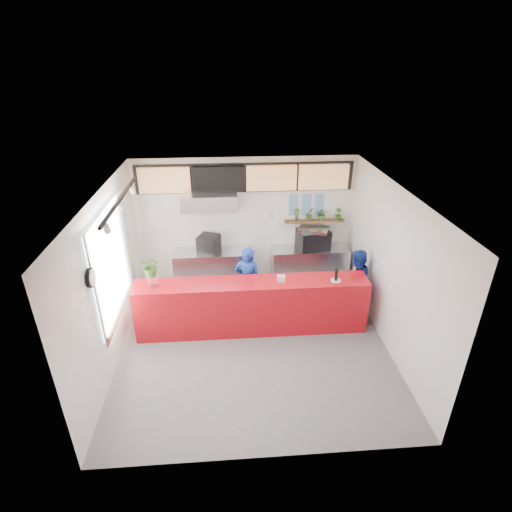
% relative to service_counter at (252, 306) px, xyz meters
% --- Properties ---
extents(floor, '(5.00, 5.00, 0.00)m').
position_rel_service_counter_xyz_m(floor, '(0.00, -0.40, -0.55)').
color(floor, slate).
rests_on(floor, ground).
extents(ceiling, '(5.00, 5.00, 0.00)m').
position_rel_service_counter_xyz_m(ceiling, '(0.00, -0.40, 2.45)').
color(ceiling, silver).
extents(wall_back, '(5.00, 0.00, 5.00)m').
position_rel_service_counter_xyz_m(wall_back, '(0.00, 2.10, 0.95)').
color(wall_back, white).
rests_on(wall_back, ground).
extents(wall_left, '(0.00, 5.00, 5.00)m').
position_rel_service_counter_xyz_m(wall_left, '(-2.50, -0.40, 0.95)').
color(wall_left, white).
rests_on(wall_left, ground).
extents(wall_right, '(0.00, 5.00, 5.00)m').
position_rel_service_counter_xyz_m(wall_right, '(2.50, -0.40, 0.95)').
color(wall_right, white).
rests_on(wall_right, ground).
extents(service_counter, '(4.50, 0.60, 1.10)m').
position_rel_service_counter_xyz_m(service_counter, '(0.00, 0.00, 0.00)').
color(service_counter, '#AA0C16').
rests_on(service_counter, ground).
extents(cream_band, '(5.00, 0.02, 0.80)m').
position_rel_service_counter_xyz_m(cream_band, '(0.00, 2.09, 2.05)').
color(cream_band, beige).
rests_on(cream_band, wall_back).
extents(prep_bench, '(1.80, 0.60, 0.90)m').
position_rel_service_counter_xyz_m(prep_bench, '(-0.80, 1.80, -0.10)').
color(prep_bench, '#B2B5BA').
rests_on(prep_bench, ground).
extents(panini_oven, '(0.57, 0.57, 0.39)m').
position_rel_service_counter_xyz_m(panini_oven, '(-0.87, 1.80, 0.55)').
color(panini_oven, black).
rests_on(panini_oven, prep_bench).
extents(extraction_hood, '(1.20, 0.70, 0.35)m').
position_rel_service_counter_xyz_m(extraction_hood, '(-0.80, 1.75, 1.60)').
color(extraction_hood, '#B2B5BA').
rests_on(extraction_hood, ceiling).
extents(hood_lip, '(1.20, 0.69, 0.31)m').
position_rel_service_counter_xyz_m(hood_lip, '(-0.80, 1.75, 1.40)').
color(hood_lip, '#B2B5BA').
rests_on(hood_lip, ceiling).
extents(right_bench, '(1.80, 0.60, 0.90)m').
position_rel_service_counter_xyz_m(right_bench, '(1.50, 1.80, -0.10)').
color(right_bench, '#B2B5BA').
rests_on(right_bench, ground).
extents(espresso_machine, '(0.79, 0.63, 0.45)m').
position_rel_service_counter_xyz_m(espresso_machine, '(1.55, 1.80, 0.58)').
color(espresso_machine, black).
rests_on(espresso_machine, right_bench).
extents(espresso_tray, '(0.81, 0.70, 0.06)m').
position_rel_service_counter_xyz_m(espresso_tray, '(1.55, 1.80, 0.83)').
color(espresso_tray, '#A4A8AB').
rests_on(espresso_tray, espresso_machine).
extents(herb_shelf, '(1.40, 0.18, 0.04)m').
position_rel_service_counter_xyz_m(herb_shelf, '(1.60, 2.00, 0.95)').
color(herb_shelf, brown).
rests_on(herb_shelf, wall_back).
extents(menu_board_far_left, '(1.10, 0.10, 0.55)m').
position_rel_service_counter_xyz_m(menu_board_far_left, '(-1.75, 1.98, 2.00)').
color(menu_board_far_left, tan).
rests_on(menu_board_far_left, wall_back).
extents(menu_board_mid_left, '(1.10, 0.10, 0.55)m').
position_rel_service_counter_xyz_m(menu_board_mid_left, '(-0.59, 1.98, 2.00)').
color(menu_board_mid_left, black).
rests_on(menu_board_mid_left, wall_back).
extents(menu_board_mid_right, '(1.10, 0.10, 0.55)m').
position_rel_service_counter_xyz_m(menu_board_mid_right, '(0.57, 1.98, 2.00)').
color(menu_board_mid_right, tan).
rests_on(menu_board_mid_right, wall_back).
extents(menu_board_far_right, '(1.10, 0.10, 0.55)m').
position_rel_service_counter_xyz_m(menu_board_far_right, '(1.73, 1.98, 2.00)').
color(menu_board_far_right, tan).
rests_on(menu_board_far_right, wall_back).
extents(soffit, '(4.80, 0.04, 0.65)m').
position_rel_service_counter_xyz_m(soffit, '(0.00, 2.06, 2.00)').
color(soffit, black).
rests_on(soffit, wall_back).
extents(window_pane, '(0.04, 2.20, 1.90)m').
position_rel_service_counter_xyz_m(window_pane, '(-2.47, -0.10, 1.15)').
color(window_pane, silver).
rests_on(window_pane, wall_left).
extents(window_frame, '(0.03, 2.30, 2.00)m').
position_rel_service_counter_xyz_m(window_frame, '(-2.45, -0.10, 1.15)').
color(window_frame, '#B2B5BA').
rests_on(window_frame, wall_left).
extents(wall_clock_rim, '(0.05, 0.30, 0.30)m').
position_rel_service_counter_xyz_m(wall_clock_rim, '(-2.46, -1.30, 1.50)').
color(wall_clock_rim, black).
rests_on(wall_clock_rim, wall_left).
extents(wall_clock_face, '(0.02, 0.26, 0.26)m').
position_rel_service_counter_xyz_m(wall_clock_face, '(-2.43, -1.30, 1.50)').
color(wall_clock_face, white).
rests_on(wall_clock_face, wall_left).
extents(track_rail, '(0.05, 2.40, 0.04)m').
position_rel_service_counter_xyz_m(track_rail, '(-2.10, -0.40, 2.39)').
color(track_rail, black).
rests_on(track_rail, ceiling).
extents(dec_plate_a, '(0.24, 0.03, 0.24)m').
position_rel_service_counter_xyz_m(dec_plate_a, '(0.15, 2.07, 1.20)').
color(dec_plate_a, silver).
rests_on(dec_plate_a, wall_back).
extents(dec_plate_b, '(0.24, 0.03, 0.24)m').
position_rel_service_counter_xyz_m(dec_plate_b, '(0.45, 2.07, 1.10)').
color(dec_plate_b, silver).
rests_on(dec_plate_b, wall_back).
extents(dec_plate_c, '(0.24, 0.03, 0.24)m').
position_rel_service_counter_xyz_m(dec_plate_c, '(0.15, 2.07, 0.90)').
color(dec_plate_c, silver).
rests_on(dec_plate_c, wall_back).
extents(dec_plate_d, '(0.24, 0.03, 0.24)m').
position_rel_service_counter_xyz_m(dec_plate_d, '(0.50, 2.07, 1.35)').
color(dec_plate_d, silver).
rests_on(dec_plate_d, wall_back).
extents(photo_frame_a, '(0.20, 0.02, 0.25)m').
position_rel_service_counter_xyz_m(photo_frame_a, '(1.10, 2.08, 1.45)').
color(photo_frame_a, '#598CBF').
rests_on(photo_frame_a, wall_back).
extents(photo_frame_b, '(0.20, 0.02, 0.25)m').
position_rel_service_counter_xyz_m(photo_frame_b, '(1.40, 2.08, 1.45)').
color(photo_frame_b, '#598CBF').
rests_on(photo_frame_b, wall_back).
extents(photo_frame_c, '(0.20, 0.02, 0.25)m').
position_rel_service_counter_xyz_m(photo_frame_c, '(1.70, 2.08, 1.45)').
color(photo_frame_c, '#598CBF').
rests_on(photo_frame_c, wall_back).
extents(photo_frame_d, '(0.20, 0.02, 0.25)m').
position_rel_service_counter_xyz_m(photo_frame_d, '(1.10, 2.08, 1.20)').
color(photo_frame_d, '#598CBF').
rests_on(photo_frame_d, wall_back).
extents(photo_frame_e, '(0.20, 0.02, 0.25)m').
position_rel_service_counter_xyz_m(photo_frame_e, '(1.40, 2.08, 1.20)').
color(photo_frame_e, '#598CBF').
rests_on(photo_frame_e, wall_back).
extents(photo_frame_f, '(0.20, 0.02, 0.25)m').
position_rel_service_counter_xyz_m(photo_frame_f, '(1.70, 2.08, 1.20)').
color(photo_frame_f, '#598CBF').
rests_on(photo_frame_f, wall_back).
extents(staff_center, '(0.66, 0.55, 1.56)m').
position_rel_service_counter_xyz_m(staff_center, '(-0.04, 0.58, 0.23)').
color(staff_center, navy).
rests_on(staff_center, ground).
extents(staff_right, '(0.89, 0.85, 1.44)m').
position_rel_service_counter_xyz_m(staff_right, '(2.19, 0.47, 0.17)').
color(staff_right, navy).
rests_on(staff_right, ground).
extents(herb_a, '(0.19, 0.16, 0.31)m').
position_rel_service_counter_xyz_m(herb_a, '(1.17, 2.00, 1.12)').
color(herb_a, '#335E20').
rests_on(herb_a, herb_shelf).
extents(herb_b, '(0.21, 0.19, 0.32)m').
position_rel_service_counter_xyz_m(herb_b, '(1.47, 2.00, 1.13)').
color(herb_b, '#335E20').
rests_on(herb_b, herb_shelf).
extents(herb_c, '(0.31, 0.28, 0.30)m').
position_rel_service_counter_xyz_m(herb_c, '(1.76, 2.00, 1.12)').
color(herb_c, '#335E20').
rests_on(herb_c, herb_shelf).
extents(herb_d, '(0.18, 0.16, 0.28)m').
position_rel_service_counter_xyz_m(herb_d, '(2.15, 2.00, 1.11)').
color(herb_d, '#335E20').
rests_on(herb_d, herb_shelf).
extents(glass_vase, '(0.19, 0.19, 0.23)m').
position_rel_service_counter_xyz_m(glass_vase, '(-1.84, -0.01, 0.67)').
color(glass_vase, silver).
rests_on(glass_vase, service_counter).
extents(basil_vase, '(0.45, 0.42, 0.41)m').
position_rel_service_counter_xyz_m(basil_vase, '(-1.84, -0.01, 0.98)').
color(basil_vase, '#335E20').
rests_on(basil_vase, glass_vase).
extents(napkin_holder, '(0.15, 0.10, 0.13)m').
position_rel_service_counter_xyz_m(napkin_holder, '(0.56, -0.03, 0.61)').
color(napkin_holder, silver).
rests_on(napkin_holder, service_counter).
extents(white_plate, '(0.25, 0.25, 0.01)m').
position_rel_service_counter_xyz_m(white_plate, '(1.60, -0.08, 0.56)').
color(white_plate, silver).
rests_on(white_plate, service_counter).
extents(pepper_mill, '(0.08, 0.08, 0.25)m').
position_rel_service_counter_xyz_m(pepper_mill, '(1.60, -0.08, 0.69)').
color(pepper_mill, black).
rests_on(pepper_mill, white_plate).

